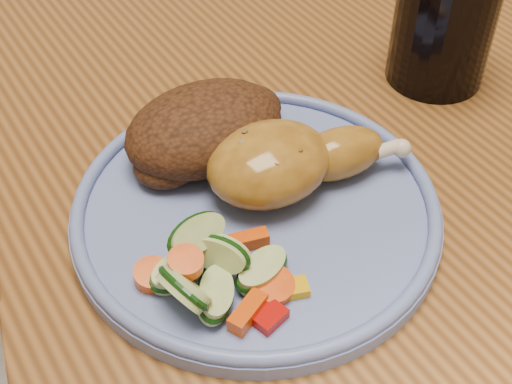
% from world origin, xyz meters
% --- Properties ---
extents(dining_table, '(0.90, 1.40, 0.75)m').
position_xyz_m(dining_table, '(0.00, 0.00, 0.67)').
color(dining_table, brown).
rests_on(dining_table, ground).
extents(chair_far, '(0.42, 0.42, 0.91)m').
position_xyz_m(chair_far, '(0.00, 0.63, 0.49)').
color(chair_far, '#4C2D16').
rests_on(chair_far, ground).
extents(plate, '(0.26, 0.26, 0.01)m').
position_xyz_m(plate, '(-0.04, -0.08, 0.76)').
color(plate, '#6073B5').
rests_on(plate, dining_table).
extents(plate_rim, '(0.26, 0.26, 0.01)m').
position_xyz_m(plate_rim, '(-0.04, -0.08, 0.77)').
color(plate_rim, '#6073B5').
rests_on(plate_rim, plate).
extents(chicken_leg, '(0.15, 0.08, 0.05)m').
position_xyz_m(chicken_leg, '(-0.01, -0.08, 0.79)').
color(chicken_leg, '#A67222').
rests_on(chicken_leg, plate).
extents(rice_pilaf, '(0.13, 0.09, 0.05)m').
position_xyz_m(rice_pilaf, '(-0.04, -0.01, 0.78)').
color(rice_pilaf, '#422310').
rests_on(rice_pilaf, plate).
extents(vegetable_pile, '(0.10, 0.09, 0.05)m').
position_xyz_m(vegetable_pile, '(-0.10, -0.13, 0.78)').
color(vegetable_pile, '#A50A05').
rests_on(vegetable_pile, plate).
extents(drinking_glass, '(0.09, 0.09, 0.11)m').
position_xyz_m(drinking_glass, '(0.19, -0.02, 0.81)').
color(drinking_glass, black).
rests_on(drinking_glass, dining_table).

